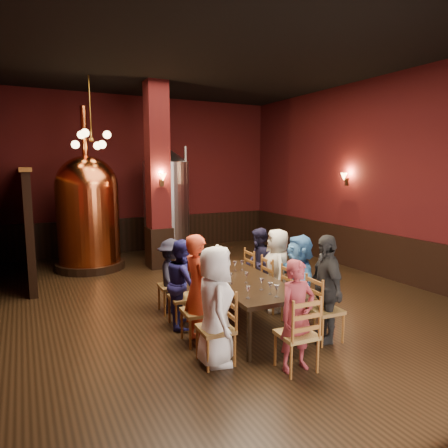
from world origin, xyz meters
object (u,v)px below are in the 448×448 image
copper_kettle (88,211)px  steel_vessel (167,202)px  person_1 (198,289)px  rose_vase (220,252)px  dining_table (241,283)px  person_2 (183,283)px  person_0 (216,306)px

copper_kettle → steel_vessel: bearing=14.6°
person_1 → rose_vase: (0.92, 1.15, 0.22)m
steel_vessel → rose_vase: (-0.56, -4.47, -0.52)m
dining_table → copper_kettle: bearing=111.9°
person_2 → copper_kettle: copper_kettle is taller
person_1 → steel_vessel: size_ratio=0.52×
dining_table → person_1: (-0.87, -0.28, 0.10)m
dining_table → person_2: person_2 is taller
person_0 → person_2: bearing=13.4°
dining_table → person_0: size_ratio=1.61×
steel_vessel → person_1: bearing=-104.7°
dining_table → person_1: bearing=-158.8°
dining_table → rose_vase: rose_vase is taller
person_2 → steel_vessel: bearing=2.3°
person_0 → person_1: person_1 is taller
person_2 → steel_vessel: 5.23m
dining_table → copper_kettle: 5.08m
copper_kettle → steel_vessel: copper_kettle is taller
person_0 → copper_kettle: bearing=23.7°
person_0 → rose_vase: (0.96, 1.81, 0.24)m
person_1 → person_2: bearing=-5.8°
person_1 → copper_kettle: (-0.72, 5.05, 0.64)m
dining_table → rose_vase: bearing=90.3°
rose_vase → steel_vessel: bearing=82.9°
person_1 → steel_vessel: bearing=-17.1°
copper_kettle → rose_vase: size_ratio=10.11×
steel_vessel → rose_vase: 4.54m
dining_table → person_1: size_ratio=1.57×
dining_table → steel_vessel: 5.44m
person_0 → copper_kettle: size_ratio=0.39×
person_0 → person_2: 1.33m
steel_vessel → rose_vase: bearing=-97.1°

